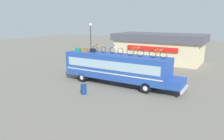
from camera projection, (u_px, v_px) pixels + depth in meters
name	position (u px, v px, depth m)	size (l,w,h in m)	color
ground_plane	(115.00, 84.00, 22.79)	(120.00, 120.00, 0.00)	slate
bus	(117.00, 67.00, 22.26)	(12.89, 2.58, 3.19)	#23479E
luggage_bag_1	(78.00, 50.00, 24.04)	(0.57, 0.51, 0.42)	#1E7F66
luggage_bag_2	(85.00, 50.00, 23.69)	(0.73, 0.45, 0.47)	olive
luggage_bag_3	(93.00, 50.00, 23.72)	(0.60, 0.35, 0.39)	black
rooftop_bicycle_1	(99.00, 49.00, 23.50)	(1.73, 0.44, 0.86)	black
rooftop_bicycle_2	(116.00, 50.00, 22.33)	(1.64, 0.44, 0.89)	black
rooftop_bicycle_3	(135.00, 52.00, 20.80)	(1.83, 0.44, 0.98)	black
rooftop_bicycle_4	(158.00, 54.00, 19.78)	(1.72, 0.44, 0.92)	black
roadside_building	(159.00, 47.00, 35.12)	(14.33, 7.12, 4.49)	beige
trash_bin	(84.00, 89.00, 19.64)	(0.52, 0.52, 0.92)	navy
street_lamp	(91.00, 39.00, 30.53)	(0.39, 0.39, 6.20)	#38383D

